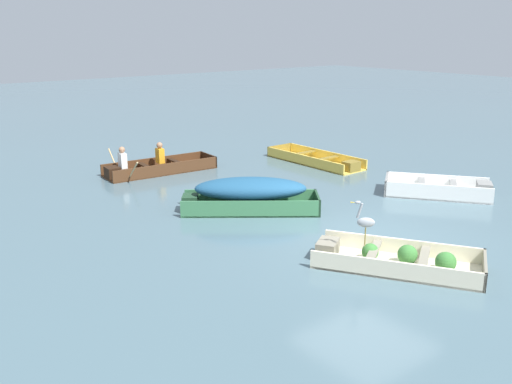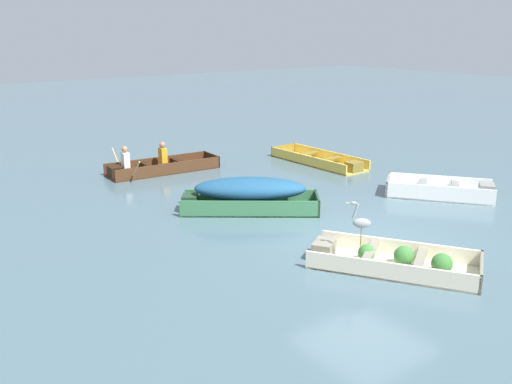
% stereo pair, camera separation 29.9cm
% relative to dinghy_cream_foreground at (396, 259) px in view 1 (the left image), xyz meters
% --- Properties ---
extents(ground_plane, '(80.00, 80.00, 0.00)m').
position_rel_dinghy_cream_foreground_xyz_m(ground_plane, '(0.80, 1.29, -0.14)').
color(ground_plane, '#47606B').
extents(dinghy_cream_foreground, '(2.59, 3.17, 0.41)m').
position_rel_dinghy_cream_foreground_xyz_m(dinghy_cream_foreground, '(0.00, 0.00, 0.00)').
color(dinghy_cream_foreground, beige).
rests_on(dinghy_cream_foreground, ground).
extents(skiff_green_near_moored, '(3.17, 2.75, 0.82)m').
position_rel_dinghy_cream_foreground_xyz_m(skiff_green_near_moored, '(-0.12, 4.26, 0.33)').
color(skiff_green_near_moored, '#387047').
rests_on(skiff_green_near_moored, ground).
extents(skiff_yellow_mid_moored, '(1.16, 3.48, 0.33)m').
position_rel_dinghy_cream_foreground_xyz_m(skiff_yellow_mid_moored, '(4.60, 6.80, -0.04)').
color(skiff_yellow_mid_moored, '#E5BC47').
rests_on(skiff_yellow_mid_moored, ground).
extents(skiff_white_far_moored, '(2.48, 2.79, 0.42)m').
position_rel_dinghy_cream_foreground_xyz_m(skiff_white_far_moored, '(4.64, 2.20, 0.01)').
color(skiff_white_far_moored, white).
rests_on(skiff_white_far_moored, ground).
extents(rowboat_dark_varnish_with_crew, '(3.43, 2.25, 0.92)m').
position_rel_dinghy_cream_foreground_xyz_m(rowboat_dark_varnish_with_crew, '(-0.14, 8.95, 0.04)').
color(rowboat_dark_varnish_with_crew, '#4C2D19').
rests_on(rowboat_dark_varnish_with_crew, ground).
extents(heron_on_dinghy, '(0.38, 0.37, 0.84)m').
position_rel_dinghy_cream_foreground_xyz_m(heron_on_dinghy, '(-0.47, 0.39, 0.73)').
color(heron_on_dinghy, olive).
rests_on(heron_on_dinghy, dinghy_cream_foreground).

